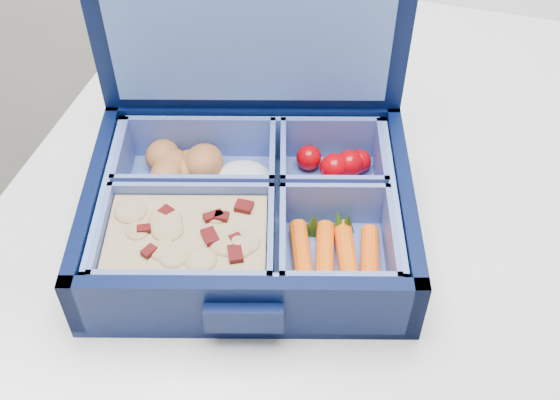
% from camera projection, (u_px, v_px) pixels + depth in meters
% --- Properties ---
extents(bento_box, '(0.26, 0.23, 0.05)m').
position_uv_depth(bento_box, '(250.00, 211.00, 0.49)').
color(bento_box, '#040D31').
rests_on(bento_box, stove).
extents(burner_grate_rear, '(0.24, 0.24, 0.02)m').
position_uv_depth(burner_grate_rear, '(282.00, 32.00, 0.67)').
color(burner_grate_rear, black).
rests_on(burner_grate_rear, stove).
extents(fork, '(0.09, 0.16, 0.01)m').
position_uv_depth(fork, '(327.00, 137.00, 0.58)').
color(fork, '#A8A6B3').
rests_on(fork, stove).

